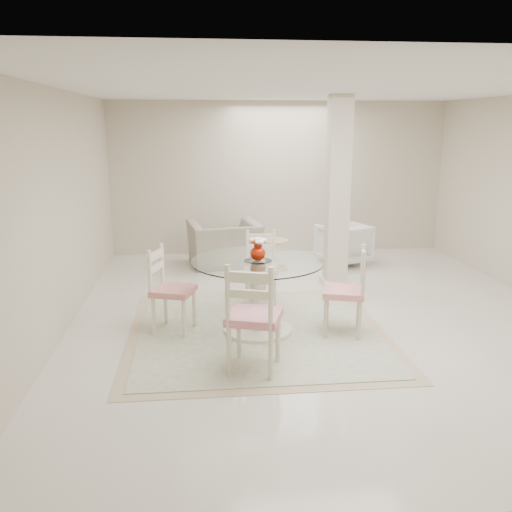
{
  "coord_description": "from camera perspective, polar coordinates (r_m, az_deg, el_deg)",
  "views": [
    {
      "loc": [
        -1.45,
        -6.17,
        2.32
      ],
      "look_at": [
        -0.82,
        -0.23,
        0.85
      ],
      "focal_mm": 38.0,
      "sensor_mm": 36.0,
      "label": 1
    }
  ],
  "objects": [
    {
      "name": "area_rug",
      "position": [
        6.22,
        0.2,
        -8.0
      ],
      "size": [
        2.91,
        2.91,
        0.02
      ],
      "color": "tan",
      "rests_on": "ground"
    },
    {
      "name": "dining_chair_south",
      "position": [
        5.04,
        -0.38,
        -5.71
      ],
      "size": [
        0.61,
        0.61,
        1.21
      ],
      "rotation": [
        0.0,
        0.0,
        2.83
      ],
      "color": "beige",
      "rests_on": "ground"
    },
    {
      "name": "side_table",
      "position": [
        8.76,
        1.89,
        0.02
      ],
      "size": [
        0.47,
        0.47,
        0.49
      ],
      "color": "#D8AB85",
      "rests_on": "ground"
    },
    {
      "name": "armchair_white",
      "position": [
        9.22,
        9.2,
        1.27
      ],
      "size": [
        0.96,
        0.97,
        0.68
      ],
      "primitive_type": "imported",
      "rotation": [
        0.0,
        0.0,
        3.54
      ],
      "color": "white",
      "rests_on": "ground"
    },
    {
      "name": "column",
      "position": [
        7.78,
        8.58,
        6.53
      ],
      "size": [
        0.3,
        0.3,
        2.7
      ],
      "primitive_type": "cube",
      "color": "beige",
      "rests_on": "ground"
    },
    {
      "name": "dining_chair_east",
      "position": [
        6.07,
        9.89,
        -3.01
      ],
      "size": [
        0.54,
        0.54,
        1.11
      ],
      "rotation": [
        0.0,
        0.0,
        -1.84
      ],
      "color": "beige",
      "rests_on": "ground"
    },
    {
      "name": "dining_chair_north",
      "position": [
        7.01,
        0.49,
        -0.69
      ],
      "size": [
        0.47,
        0.47,
        1.06
      ],
      "rotation": [
        0.0,
        0.0,
        -0.11
      ],
      "color": "#F2E4C7",
      "rests_on": "ground"
    },
    {
      "name": "red_vase",
      "position": [
        5.93,
        0.21,
        0.71
      ],
      "size": [
        0.2,
        0.19,
        0.26
      ],
      "color": "#A41B05",
      "rests_on": "dining_table"
    },
    {
      "name": "dining_table",
      "position": [
        6.07,
        0.2,
        -4.29
      ],
      "size": [
        1.47,
        1.47,
        0.85
      ],
      "rotation": [
        0.0,
        0.0,
        -0.15
      ],
      "color": "beige",
      "rests_on": "ground"
    },
    {
      "name": "ground",
      "position": [
        6.75,
        6.79,
        -6.37
      ],
      "size": [
        7.0,
        7.0,
        0.0
      ],
      "primitive_type": "plane",
      "color": "white",
      "rests_on": "ground"
    },
    {
      "name": "recliner_taupe",
      "position": [
        8.99,
        -3.35,
        1.26
      ],
      "size": [
        1.27,
        1.16,
        0.73
      ],
      "primitive_type": "imported",
      "rotation": [
        0.0,
        0.0,
        3.31
      ],
      "color": "gray",
      "rests_on": "ground"
    },
    {
      "name": "dining_chair_west",
      "position": [
        6.16,
        -9.32,
        -2.84
      ],
      "size": [
        0.55,
        0.55,
        1.09
      ],
      "rotation": [
        0.0,
        0.0,
        1.25
      ],
      "color": "#F4E7C9",
      "rests_on": "ground"
    },
    {
      "name": "room_shell",
      "position": [
        6.36,
        7.27,
        9.53
      ],
      "size": [
        6.02,
        7.02,
        2.71
      ],
      "color": "beige",
      "rests_on": "ground"
    }
  ]
}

